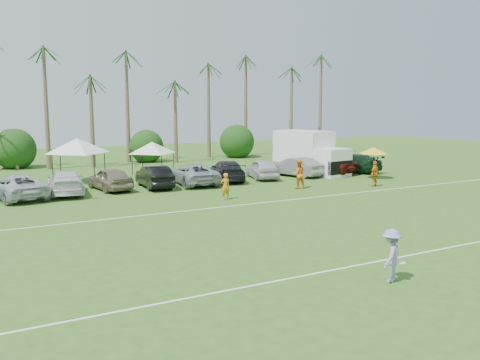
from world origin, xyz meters
TOP-DOWN VIEW (x-y plane):
  - ground at (0.00, 0.00)m, footprint 120.00×120.00m
  - field_lines at (0.00, 8.00)m, footprint 80.00×12.10m
  - palm_tree_4 at (-4.00, 38.00)m, footprint 2.40×2.40m
  - palm_tree_5 at (0.00, 38.00)m, footprint 2.40×2.40m
  - palm_tree_6 at (4.00, 38.00)m, footprint 2.40×2.40m
  - palm_tree_7 at (8.00, 38.00)m, footprint 2.40×2.40m
  - palm_tree_8 at (13.00, 38.00)m, footprint 2.40×2.40m
  - palm_tree_9 at (18.00, 38.00)m, footprint 2.40×2.40m
  - palm_tree_10 at (23.00, 38.00)m, footprint 2.40×2.40m
  - palm_tree_11 at (27.00, 38.00)m, footprint 2.40×2.40m
  - bush_tree_1 at (-6.00, 39.00)m, footprint 4.00×4.00m
  - bush_tree_2 at (6.00, 39.00)m, footprint 4.00×4.00m
  - bush_tree_3 at (16.00, 39.00)m, footprint 4.00×4.00m
  - sideline_player_a at (2.97, 16.06)m, footprint 0.59×0.40m
  - sideline_player_b at (9.26, 17.33)m, footprint 1.11×0.96m
  - sideline_player_c at (14.43, 15.46)m, footprint 1.13×0.77m
  - box_truck at (14.86, 23.45)m, footprint 3.37×7.01m
  - canopy_tent_left at (-3.13, 27.38)m, footprint 4.69×4.69m
  - canopy_tent_right at (2.84, 28.18)m, footprint 3.92×3.92m
  - market_umbrella at (16.95, 18.31)m, footprint 2.19×2.19m
  - frisbee_player at (0.62, 0.17)m, footprint 1.30×1.13m
  - parked_car_2 at (-7.95, 22.47)m, footprint 3.45×5.84m
  - parked_car_3 at (-5.01, 22.65)m, footprint 2.92×5.51m
  - parked_car_4 at (-2.07, 22.99)m, footprint 2.28×4.64m
  - parked_car_5 at (0.87, 22.51)m, footprint 2.01×4.74m
  - parked_car_6 at (3.82, 22.52)m, footprint 3.14×5.73m
  - parked_car_7 at (6.76, 22.98)m, footprint 3.65×5.65m
  - parked_car_8 at (9.70, 22.71)m, footprint 2.94×4.79m
  - parked_car_9 at (12.64, 22.47)m, footprint 2.80×4.88m
  - parked_car_10 at (15.58, 22.60)m, footprint 3.97×5.97m
  - parked_car_11 at (18.52, 22.47)m, footprint 3.05×5.55m

SIDE VIEW (x-z plane):
  - ground at x=0.00m, z-range 0.00..0.00m
  - field_lines at x=0.00m, z-range 0.00..0.01m
  - parked_car_2 at x=-7.95m, z-range 0.00..1.52m
  - parked_car_3 at x=-5.01m, z-range 0.00..1.52m
  - parked_car_4 at x=-2.07m, z-range 0.00..1.52m
  - parked_car_5 at x=0.87m, z-range 0.00..1.52m
  - parked_car_6 at x=3.82m, z-range 0.00..1.52m
  - parked_car_7 at x=6.76m, z-range 0.00..1.52m
  - parked_car_8 at x=9.70m, z-range 0.00..1.52m
  - parked_car_9 at x=12.64m, z-range 0.00..1.52m
  - parked_car_10 at x=15.58m, z-range 0.00..1.52m
  - parked_car_11 at x=18.52m, z-range 0.00..1.52m
  - sideline_player_a at x=2.97m, z-range 0.00..1.60m
  - frisbee_player at x=0.62m, z-range 0.00..1.74m
  - sideline_player_c at x=14.43m, z-range 0.00..1.79m
  - sideline_player_b at x=9.26m, z-range 0.00..1.96m
  - bush_tree_1 at x=-6.00m, z-range -0.20..3.80m
  - bush_tree_2 at x=6.00m, z-range -0.20..3.80m
  - bush_tree_3 at x=16.00m, z-range -0.20..3.80m
  - box_truck at x=14.86m, z-range 0.12..3.60m
  - market_umbrella at x=16.95m, z-range 0.97..3.41m
  - canopy_tent_right at x=2.84m, z-range 1.13..4.31m
  - canopy_tent_left at x=-3.13m, z-range 1.35..5.15m
  - palm_tree_4 at x=-4.00m, z-range 3.03..11.93m
  - palm_tree_8 at x=13.00m, z-range 3.03..11.93m
  - palm_tree_5 at x=0.00m, z-range 3.40..13.30m
  - palm_tree_9 at x=18.00m, z-range 3.40..13.30m
  - palm_tree_6 at x=4.00m, z-range 3.76..14.66m
  - palm_tree_10 at x=23.00m, z-range 3.76..14.66m
  - palm_tree_7 at x=8.00m, z-range 4.11..16.01m
  - palm_tree_11 at x=27.00m, z-range 4.11..16.01m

